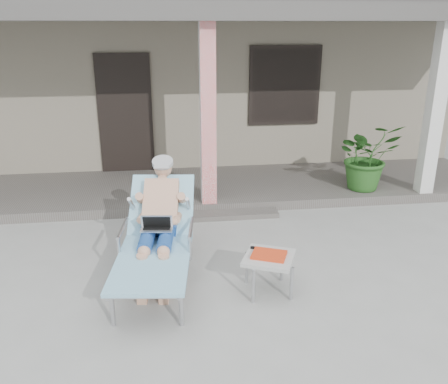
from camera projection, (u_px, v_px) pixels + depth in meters
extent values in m
plane|color=#9E9E99|center=(229.00, 281.00, 5.31)|extent=(60.00, 60.00, 0.00)
cube|color=gray|center=(189.00, 80.00, 10.88)|extent=(10.00, 5.00, 3.00)
cube|color=#474442|center=(187.00, 3.00, 10.32)|extent=(10.40, 5.40, 0.30)
cube|color=black|center=(125.00, 114.00, 8.45)|extent=(0.95, 0.06, 2.10)
cube|color=black|center=(285.00, 86.00, 8.66)|extent=(1.20, 0.06, 1.30)
cube|color=black|center=(285.00, 86.00, 8.66)|extent=(1.32, 0.05, 1.42)
cube|color=#605B56|center=(204.00, 188.00, 8.09)|extent=(10.00, 2.00, 0.15)
cube|color=red|center=(208.00, 117.00, 6.83)|extent=(0.22, 0.22, 2.61)
cube|color=silver|center=(435.00, 111.00, 7.27)|extent=(0.22, 0.22, 2.61)
cube|color=#474442|center=(201.00, 13.00, 7.15)|extent=(10.00, 2.30, 0.24)
cube|color=#605B56|center=(211.00, 216.00, 7.03)|extent=(2.00, 0.30, 0.07)
cylinder|color=#B7B7BC|center=(112.00, 308.00, 4.47)|extent=(0.04, 0.04, 0.39)
cylinder|color=#B7B7BC|center=(181.00, 308.00, 4.48)|extent=(0.04, 0.04, 0.39)
cylinder|color=#B7B7BC|center=(136.00, 246.00, 5.73)|extent=(0.04, 0.04, 0.39)
cylinder|color=#B7B7BC|center=(190.00, 245.00, 5.73)|extent=(0.04, 0.04, 0.39)
cube|color=#B7B7BC|center=(153.00, 264.00, 4.86)|extent=(0.80, 1.34, 0.03)
cube|color=#97D5EA|center=(152.00, 262.00, 4.85)|extent=(0.91, 1.39, 0.04)
cube|color=#B7B7BC|center=(162.00, 208.00, 5.65)|extent=(0.72, 0.68, 0.51)
cube|color=#97D5EA|center=(162.00, 206.00, 5.64)|extent=(0.83, 0.77, 0.58)
cylinder|color=#ABABAE|center=(163.00, 162.00, 5.77)|extent=(0.28, 0.29, 0.13)
cube|color=silver|center=(157.00, 228.00, 5.22)|extent=(0.37, 0.28, 0.24)
cube|color=#B0B1AC|center=(269.00, 258.00, 4.99)|extent=(0.66, 0.66, 0.04)
cylinder|color=#B7B7BC|center=(253.00, 286.00, 4.84)|extent=(0.04, 0.04, 0.38)
cylinder|color=#B7B7BC|center=(292.00, 284.00, 4.90)|extent=(0.04, 0.04, 0.38)
cylinder|color=#B7B7BC|center=(247.00, 268.00, 5.22)|extent=(0.04, 0.04, 0.38)
cylinder|color=#B7B7BC|center=(282.00, 265.00, 5.27)|extent=(0.04, 0.04, 0.38)
cube|color=red|center=(269.00, 255.00, 4.97)|extent=(0.43, 0.38, 0.03)
cube|color=black|center=(266.00, 250.00, 5.10)|extent=(0.33, 0.16, 0.04)
imported|color=#26591E|center=(367.00, 156.00, 7.67)|extent=(1.05, 0.92, 1.10)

